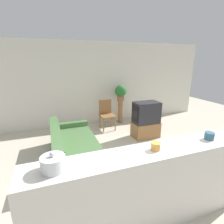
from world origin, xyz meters
name	(u,v)px	position (x,y,z in m)	size (l,w,h in m)	color
ground_plane	(124,189)	(0.00, 0.00, 0.00)	(14.00, 14.00, 0.00)	beige
wall_back	(82,85)	(0.00, 3.43, 1.35)	(9.00, 0.06, 2.70)	silver
couch	(73,148)	(-0.66, 1.29, 0.26)	(0.96, 1.96, 0.72)	#476B3D
tv_stand	(145,130)	(1.44, 1.76, 0.22)	(0.73, 0.46, 0.43)	olive
television	(146,112)	(1.43, 1.76, 0.72)	(0.70, 0.44, 0.59)	#232328
wooden_chair	(107,113)	(0.60, 2.75, 0.51)	(0.44, 0.44, 0.92)	olive
plant_stand	(120,112)	(1.23, 3.11, 0.39)	(0.14, 0.14, 0.79)	olive
potted_plant	(121,92)	(1.23, 3.11, 1.09)	(0.39, 0.39, 0.53)	#8E5B3D
foreground_counter	(146,188)	(0.00, -0.65, 0.53)	(2.89, 0.44, 1.06)	silver
decorative_bowl	(53,163)	(-1.08, -0.65, 1.14)	(0.24, 0.24, 0.20)	silver
candle_jar	(156,146)	(0.10, -0.65, 1.11)	(0.12, 0.12, 0.09)	gold
coffee_tin	(209,136)	(0.95, -0.65, 1.11)	(0.13, 0.13, 0.10)	#335B75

